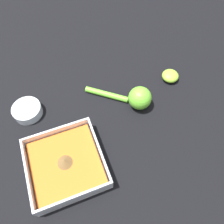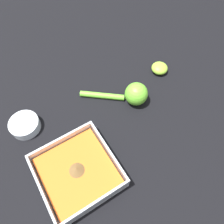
{
  "view_description": "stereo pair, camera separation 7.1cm",
  "coord_description": "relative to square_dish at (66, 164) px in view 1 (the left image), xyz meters",
  "views": [
    {
      "loc": [
        -0.07,
        0.28,
        0.64
      ],
      "look_at": [
        -0.21,
        -0.06,
        0.03
      ],
      "focal_mm": 35.0,
      "sensor_mm": 36.0,
      "label": 1
    },
    {
      "loc": [
        -0.01,
        0.25,
        0.64
      ],
      "look_at": [
        -0.21,
        -0.06,
        0.03
      ],
      "focal_mm": 35.0,
      "sensor_mm": 36.0,
      "label": 2
    }
  ],
  "objects": [
    {
      "name": "square_dish",
      "position": [
        0.0,
        0.0,
        0.0
      ],
      "size": [
        0.21,
        0.21,
        0.06
      ],
      "color": "silver",
      "rests_on": "ground_plane"
    },
    {
      "name": "ground_plane",
      "position": [
        0.02,
        -0.05,
        -0.02
      ],
      "size": [
        4.0,
        4.0,
        0.0
      ],
      "primitive_type": "plane",
      "color": "black"
    },
    {
      "name": "spice_bowl",
      "position": [
        0.08,
        -0.23,
        -0.0
      ],
      "size": [
        0.1,
        0.1,
        0.03
      ],
      "color": "silver",
      "rests_on": "ground_plane"
    },
    {
      "name": "lemon_half",
      "position": [
        -0.45,
        -0.19,
        -0.0
      ],
      "size": [
        0.06,
        0.06,
        0.03
      ],
      "color": "#93CC38",
      "rests_on": "ground_plane"
    },
    {
      "name": "lemon_squeezer",
      "position": [
        -0.28,
        -0.13,
        0.02
      ],
      "size": [
        0.2,
        0.17,
        0.08
      ],
      "rotation": [
        0.0,
        0.0,
        2.47
      ],
      "color": "#6BC633",
      "rests_on": "ground_plane"
    }
  ]
}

